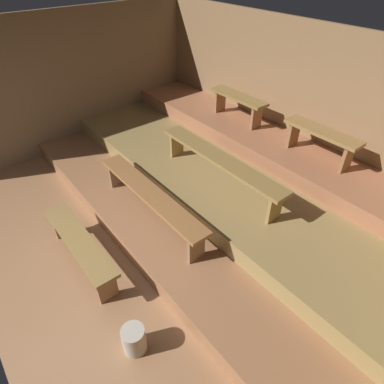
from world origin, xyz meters
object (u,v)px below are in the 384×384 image
at_px(bench_middle_center, 220,161).
at_px(bench_upper_right, 321,137).
at_px(bench_floor_center, 80,244).
at_px(bench_upper_left, 238,101).
at_px(bench_lower_center, 150,196).
at_px(pail_floor, 134,339).

relative_size(bench_middle_center, bench_upper_right, 1.99).
relative_size(bench_floor_center, bench_upper_left, 1.38).
distance_m(bench_lower_center, bench_upper_right, 2.53).
bearing_deg(bench_upper_left, bench_upper_right, 0.00).
relative_size(bench_upper_left, bench_upper_right, 1.00).
distance_m(bench_middle_center, bench_upper_right, 1.48).
bearing_deg(bench_lower_center, bench_floor_center, -91.89).
bearing_deg(bench_lower_center, pail_floor, -39.48).
xyz_separation_m(bench_lower_center, bench_upper_left, (-0.74, 2.31, 0.47)).
xyz_separation_m(bench_middle_center, bench_upper_right, (0.66, 1.31, 0.22)).
bearing_deg(bench_upper_left, bench_middle_center, -53.29).
distance_m(bench_floor_center, bench_upper_left, 3.48).
bearing_deg(pail_floor, bench_upper_right, 96.98).
relative_size(bench_floor_center, bench_upper_right, 1.38).
height_order(bench_floor_center, bench_middle_center, bench_middle_center).
bearing_deg(bench_middle_center, bench_floor_center, -97.52).
height_order(bench_lower_center, bench_upper_left, bench_upper_left).
relative_size(bench_upper_left, pail_floor, 3.63).
relative_size(bench_lower_center, bench_upper_right, 1.91).
relative_size(bench_upper_right, pail_floor, 3.63).
height_order(bench_lower_center, bench_middle_center, bench_middle_center).
bearing_deg(pail_floor, bench_upper_left, 121.18).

